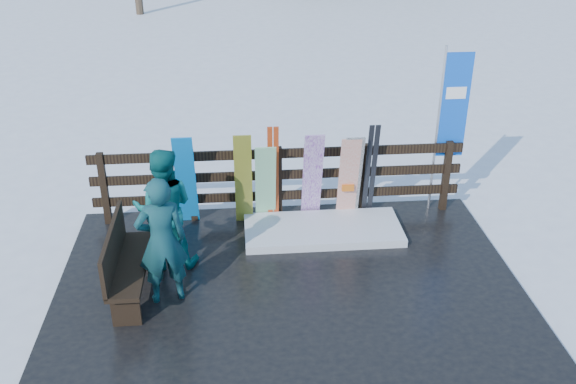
{
  "coord_description": "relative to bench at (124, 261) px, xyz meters",
  "views": [
    {
      "loc": [
        -0.6,
        -6.49,
        4.96
      ],
      "look_at": [
        0.04,
        1.0,
        1.1
      ],
      "focal_mm": 40.0,
      "sensor_mm": 36.0,
      "label": 1
    }
  ],
  "objects": [
    {
      "name": "snow_patch",
      "position": [
        2.66,
        1.3,
        -0.46
      ],
      "size": [
        2.3,
        1.0,
        0.12
      ],
      "primitive_type": "cube",
      "color": "white",
      "rests_on": "deck"
    },
    {
      "name": "snowboard_4",
      "position": [
        3.14,
        1.68,
        0.19
      ],
      "size": [
        0.28,
        0.33,
        1.42
      ],
      "primitive_type": "cube",
      "rotation": [
        0.21,
        0.0,
        0.0
      ],
      "color": "black",
      "rests_on": "deck"
    },
    {
      "name": "fence",
      "position": [
        2.06,
        1.9,
        0.14
      ],
      "size": [
        5.6,
        0.1,
        1.15
      ],
      "color": "black",
      "rests_on": "deck"
    },
    {
      "name": "person_front",
      "position": [
        0.5,
        -0.11,
        0.32
      ],
      "size": [
        0.69,
        0.54,
        1.68
      ],
      "primitive_type": "imported",
      "rotation": [
        0.0,
        0.0,
        3.39
      ],
      "color": "#155D4F",
      "rests_on": "deck"
    },
    {
      "name": "ski_pair_b",
      "position": [
        3.43,
        1.75,
        0.26
      ],
      "size": [
        0.17,
        0.26,
        1.56
      ],
      "color": "black",
      "rests_on": "deck"
    },
    {
      "name": "snowboard_0",
      "position": [
        0.69,
        1.68,
        0.25
      ],
      "size": [
        0.29,
        0.43,
        1.52
      ],
      "primitive_type": "cube",
      "rotation": [
        0.26,
        0.0,
        0.0
      ],
      "color": "#0770C5",
      "rests_on": "deck"
    },
    {
      "name": "ski_pair_a",
      "position": [
        1.96,
        1.75,
        0.27
      ],
      "size": [
        0.16,
        0.17,
        1.56
      ],
      "color": "#B13915",
      "rests_on": "deck"
    },
    {
      "name": "snowboard_2",
      "position": [
        1.52,
        1.68,
        0.23
      ],
      "size": [
        0.26,
        0.25,
        1.49
      ],
      "primitive_type": "cube",
      "rotation": [
        0.15,
        0.0,
        0.0
      ],
      "color": "yellow",
      "rests_on": "deck"
    },
    {
      "name": "deck",
      "position": [
        2.06,
        -0.3,
        -0.56
      ],
      "size": [
        6.0,
        5.0,
        0.08
      ],
      "primitive_type": "cube",
      "color": "black",
      "rests_on": "ground"
    },
    {
      "name": "snowboard_3",
      "position": [
        2.54,
        1.68,
        0.24
      ],
      "size": [
        0.29,
        0.45,
        1.5
      ],
      "primitive_type": "cube",
      "rotation": [
        0.28,
        0.0,
        0.0
      ],
      "color": "white",
      "rests_on": "deck"
    },
    {
      "name": "snowboard_5",
      "position": [
        3.08,
        1.68,
        0.18
      ],
      "size": [
        0.29,
        0.32,
        1.4
      ],
      "primitive_type": "cube",
      "rotation": [
        0.21,
        0.0,
        0.0
      ],
      "color": "white",
      "rests_on": "deck"
    },
    {
      "name": "snowboard_1",
      "position": [
        1.85,
        1.68,
        0.15
      ],
      "size": [
        0.3,
        0.37,
        1.32
      ],
      "primitive_type": "cube",
      "rotation": [
        0.26,
        0.0,
        0.0
      ],
      "color": "white",
      "rests_on": "deck"
    },
    {
      "name": "bench",
      "position": [
        0.0,
        0.0,
        0.0
      ],
      "size": [
        0.41,
        1.5,
        0.97
      ],
      "color": "black",
      "rests_on": "deck"
    },
    {
      "name": "ground",
      "position": [
        2.06,
        -0.3,
        -0.6
      ],
      "size": [
        700.0,
        700.0,
        0.0
      ],
      "primitive_type": "plane",
      "color": "white",
      "rests_on": "ground"
    },
    {
      "name": "rental_flag",
      "position": [
        4.61,
        1.95,
        1.09
      ],
      "size": [
        0.45,
        0.04,
        2.6
      ],
      "color": "silver",
      "rests_on": "deck"
    },
    {
      "name": "person_back",
      "position": [
        0.46,
        0.7,
        0.33
      ],
      "size": [
        0.84,
        0.66,
        1.68
      ],
      "primitive_type": "imported",
      "rotation": [
        0.0,
        0.0,
        3.11
      ],
      "color": "#0D6261",
      "rests_on": "deck"
    }
  ]
}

